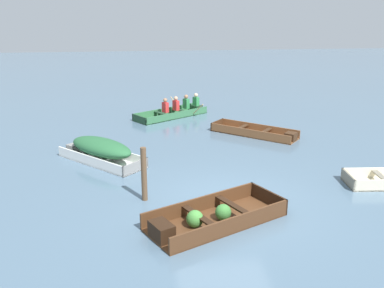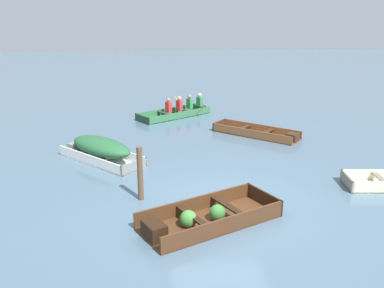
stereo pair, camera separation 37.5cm
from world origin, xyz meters
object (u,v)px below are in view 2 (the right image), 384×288
(skiff_wooden_brown_near_moored, at_px, (259,133))
(skiff_white_mid_moored, at_px, (101,148))
(mooring_post, at_px, (140,174))
(dinghy_dark_varnish_foreground, at_px, (204,218))
(rowboat_green_with_crew, at_px, (179,111))

(skiff_wooden_brown_near_moored, xyz_separation_m, skiff_white_mid_moored, (-5.63, -2.19, 0.30))
(skiff_wooden_brown_near_moored, distance_m, skiff_white_mid_moored, 6.05)
(skiff_wooden_brown_near_moored, relative_size, skiff_white_mid_moored, 1.08)
(skiff_wooden_brown_near_moored, height_order, mooring_post, mooring_post)
(dinghy_dark_varnish_foreground, distance_m, skiff_white_mid_moored, 5.22)
(rowboat_green_with_crew, bearing_deg, dinghy_dark_varnish_foreground, -90.93)
(dinghy_dark_varnish_foreground, height_order, mooring_post, mooring_post)
(dinghy_dark_varnish_foreground, xyz_separation_m, rowboat_green_with_crew, (0.16, 10.11, 0.07))
(skiff_white_mid_moored, xyz_separation_m, mooring_post, (1.28, -3.00, 0.28))
(rowboat_green_with_crew, distance_m, mooring_post, 8.80)
(rowboat_green_with_crew, bearing_deg, skiff_wooden_brown_near_moored, -51.18)
(skiff_wooden_brown_near_moored, bearing_deg, mooring_post, -129.95)
(skiff_white_mid_moored, xyz_separation_m, rowboat_green_with_crew, (2.85, 5.64, -0.19))
(skiff_wooden_brown_near_moored, relative_size, rowboat_green_with_crew, 0.91)
(rowboat_green_with_crew, height_order, mooring_post, mooring_post)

